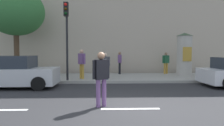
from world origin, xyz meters
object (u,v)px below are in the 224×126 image
object	(u,v)px
pedestrian_in_light_jacket	(82,62)
pedestrian_with_bag	(105,64)
pedestrian_in_red_top	(120,61)
parked_car_silver	(12,73)
traffic_light	(67,28)
pedestrian_near_pole	(101,75)
poster_column	(184,54)
street_tree	(16,12)
pedestrian_with_backpack	(166,61)

from	to	relation	value
pedestrian_in_light_jacket	pedestrian_with_bag	world-z (taller)	pedestrian_in_light_jacket
pedestrian_in_red_top	parked_car_silver	xyz separation A→B (m)	(-5.53, -4.65, -0.34)
traffic_light	pedestrian_in_light_jacket	bearing A→B (deg)	42.75
traffic_light	parked_car_silver	distance (m)	3.59
traffic_light	pedestrian_near_pole	world-z (taller)	traffic_light
pedestrian_in_red_top	pedestrian_with_bag	size ratio (longest dim) A/B	1.04
poster_column	parked_car_silver	xyz separation A→B (m)	(-9.67, -3.28, -0.84)
pedestrian_in_light_jacket	pedestrian_in_red_top	bearing A→B (deg)	46.64
pedestrian_near_pole	traffic_light	bearing A→B (deg)	111.85
pedestrian_in_light_jacket	pedestrian_with_bag	distance (m)	1.43
pedestrian_near_pole	pedestrian_with_bag	size ratio (longest dim) A/B	1.14
parked_car_silver	pedestrian_in_light_jacket	bearing A→B (deg)	33.98
pedestrian_near_pole	pedestrian_in_red_top	distance (m)	8.27
pedestrian_in_light_jacket	parked_car_silver	xyz separation A→B (m)	(-3.12, -2.10, -0.43)
street_tree	poster_column	bearing A→B (deg)	-0.78
street_tree	pedestrian_near_pole	bearing A→B (deg)	-51.38
poster_column	street_tree	world-z (taller)	street_tree
pedestrian_in_red_top	traffic_light	bearing A→B (deg)	-134.23
traffic_light	pedestrian_near_pole	distance (m)	5.70
poster_column	pedestrian_with_bag	size ratio (longest dim) A/B	1.85
pedestrian_in_red_top	pedestrian_with_backpack	distance (m)	3.34
pedestrian_near_pole	parked_car_silver	xyz separation A→B (m)	(-4.37, 3.53, -0.28)
pedestrian_in_red_top	parked_car_silver	size ratio (longest dim) A/B	0.38
pedestrian_with_backpack	pedestrian_with_bag	world-z (taller)	pedestrian_with_backpack
street_tree	pedestrian_with_backpack	world-z (taller)	street_tree
traffic_light	parked_car_silver	size ratio (longest dim) A/B	1.02
pedestrian_with_backpack	poster_column	bearing A→B (deg)	-59.57
pedestrian_with_backpack	pedestrian_in_red_top	bearing A→B (deg)	179.86
pedestrian_with_backpack	pedestrian_near_pole	bearing A→B (deg)	-118.82
street_tree	pedestrian_near_pole	distance (m)	9.48
poster_column	pedestrian_with_bag	xyz separation A→B (m)	(-5.17, -1.51, -0.54)
parked_car_silver	street_tree	bearing A→B (deg)	109.19
traffic_light	pedestrian_in_light_jacket	distance (m)	2.11
parked_car_silver	pedestrian_with_backpack	bearing A→B (deg)	27.66
street_tree	pedestrian_in_red_top	bearing A→B (deg)	10.35
pedestrian_in_light_jacket	pedestrian_with_bag	xyz separation A→B (m)	(1.39, -0.34, -0.13)
pedestrian_with_backpack	parked_car_silver	distance (m)	10.01
pedestrian_in_light_jacket	pedestrian_with_backpack	distance (m)	6.29
traffic_light	parked_car_silver	bearing A→B (deg)	-149.20
street_tree	parked_car_silver	bearing A→B (deg)	-70.81
pedestrian_with_bag	parked_car_silver	xyz separation A→B (m)	(-4.50, -1.77, -0.30)
traffic_light	pedestrian_with_backpack	size ratio (longest dim) A/B	2.77
poster_column	pedestrian_with_bag	bearing A→B (deg)	-163.66
pedestrian_in_red_top	pedestrian_with_bag	distance (m)	3.07
pedestrian_in_red_top	pedestrian_with_backpack	world-z (taller)	pedestrian_in_red_top
traffic_light	poster_column	size ratio (longest dim) A/B	1.51
parked_car_silver	pedestrian_in_red_top	bearing A→B (deg)	40.09
pedestrian_near_pole	pedestrian_with_backpack	bearing A→B (deg)	61.18
poster_column	pedestrian_near_pole	world-z (taller)	poster_column
pedestrian_near_pole	pedestrian_with_backpack	xyz separation A→B (m)	(4.50, 8.18, 0.04)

